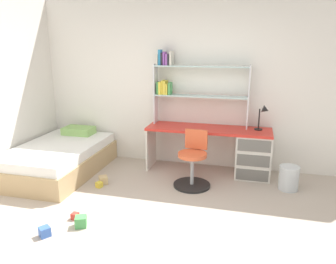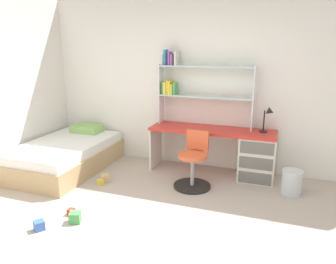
{
  "view_description": "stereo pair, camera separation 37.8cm",
  "coord_description": "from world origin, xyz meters",
  "px_view_note": "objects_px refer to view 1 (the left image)",
  "views": [
    {
      "loc": [
        0.86,
        -2.75,
        1.94
      ],
      "look_at": [
        -0.21,
        1.32,
        0.8
      ],
      "focal_mm": 34.79,
      "sensor_mm": 36.0,
      "label": 1
    },
    {
      "loc": [
        1.22,
        -2.64,
        1.94
      ],
      "look_at": [
        -0.21,
        1.32,
        0.8
      ],
      "focal_mm": 34.79,
      "sensor_mm": 36.0,
      "label": 2
    }
  ],
  "objects_px": {
    "toy_block_yellow_0": "(99,185)",
    "toy_block_green_3": "(81,222)",
    "waste_bin": "(289,178)",
    "bed_platform": "(59,159)",
    "toy_block_natural_4": "(103,180)",
    "desk": "(240,150)",
    "toy_block_red_2": "(75,216)",
    "toy_block_blue_1": "(45,232)",
    "swivel_chair": "(193,165)",
    "bookshelf_hutch": "(187,82)",
    "desk_lamp": "(264,114)"
  },
  "relations": [
    {
      "from": "desk_lamp",
      "to": "toy_block_green_3",
      "type": "bearing_deg",
      "value": -133.73
    },
    {
      "from": "waste_bin",
      "to": "toy_block_natural_4",
      "type": "height_order",
      "value": "waste_bin"
    },
    {
      "from": "desk",
      "to": "bed_platform",
      "type": "distance_m",
      "value": 2.78
    },
    {
      "from": "waste_bin",
      "to": "toy_block_yellow_0",
      "type": "height_order",
      "value": "waste_bin"
    },
    {
      "from": "bed_platform",
      "to": "toy_block_yellow_0",
      "type": "height_order",
      "value": "bed_platform"
    },
    {
      "from": "toy_block_blue_1",
      "to": "swivel_chair",
      "type": "bearing_deg",
      "value": 52.6
    },
    {
      "from": "toy_block_natural_4",
      "to": "toy_block_blue_1",
      "type": "bearing_deg",
      "value": -90.56
    },
    {
      "from": "toy_block_red_2",
      "to": "toy_block_green_3",
      "type": "relative_size",
      "value": 0.62
    },
    {
      "from": "bed_platform",
      "to": "toy_block_green_3",
      "type": "bearing_deg",
      "value": -50.26
    },
    {
      "from": "bed_platform",
      "to": "toy_block_green_3",
      "type": "height_order",
      "value": "bed_platform"
    },
    {
      "from": "toy_block_red_2",
      "to": "toy_block_green_3",
      "type": "height_order",
      "value": "toy_block_green_3"
    },
    {
      "from": "desk",
      "to": "toy_block_blue_1",
      "type": "bearing_deg",
      "value": -130.35
    },
    {
      "from": "bed_platform",
      "to": "toy_block_red_2",
      "type": "xyz_separation_m",
      "value": [
        0.96,
        -1.2,
        -0.19
      ]
    },
    {
      "from": "desk_lamp",
      "to": "swivel_chair",
      "type": "height_order",
      "value": "desk_lamp"
    },
    {
      "from": "toy_block_blue_1",
      "to": "waste_bin",
      "type": "bearing_deg",
      "value": 35.82
    },
    {
      "from": "toy_block_natural_4",
      "to": "bookshelf_hutch",
      "type": "bearing_deg",
      "value": 45.05
    },
    {
      "from": "desk_lamp",
      "to": "toy_block_blue_1",
      "type": "bearing_deg",
      "value": -133.99
    },
    {
      "from": "swivel_chair",
      "to": "waste_bin",
      "type": "xyz_separation_m",
      "value": [
        1.3,
        0.2,
        -0.14
      ]
    },
    {
      "from": "bookshelf_hutch",
      "to": "bed_platform",
      "type": "xyz_separation_m",
      "value": [
        -1.84,
        -0.77,
        -1.15
      ]
    },
    {
      "from": "desk",
      "to": "swivel_chair",
      "type": "height_order",
      "value": "swivel_chair"
    },
    {
      "from": "swivel_chair",
      "to": "bookshelf_hutch",
      "type": "bearing_deg",
      "value": 109.02
    },
    {
      "from": "waste_bin",
      "to": "toy_block_green_3",
      "type": "xyz_separation_m",
      "value": [
        -2.28,
        -1.58,
        -0.11
      ]
    },
    {
      "from": "bookshelf_hutch",
      "to": "desk_lamp",
      "type": "distance_m",
      "value": 1.24
    },
    {
      "from": "desk_lamp",
      "to": "bed_platform",
      "type": "distance_m",
      "value": 3.16
    },
    {
      "from": "bed_platform",
      "to": "toy_block_natural_4",
      "type": "height_order",
      "value": "bed_platform"
    },
    {
      "from": "waste_bin",
      "to": "bed_platform",
      "type": "bearing_deg",
      "value": -175.75
    },
    {
      "from": "bookshelf_hutch",
      "to": "toy_block_green_3",
      "type": "bearing_deg",
      "value": -109.38
    },
    {
      "from": "bed_platform",
      "to": "waste_bin",
      "type": "distance_m",
      "value": 3.39
    },
    {
      "from": "toy_block_yellow_0",
      "to": "toy_block_blue_1",
      "type": "bearing_deg",
      "value": -90.34
    },
    {
      "from": "toy_block_blue_1",
      "to": "toy_block_red_2",
      "type": "xyz_separation_m",
      "value": [
        0.12,
        0.39,
        -0.01
      ]
    },
    {
      "from": "bed_platform",
      "to": "toy_block_blue_1",
      "type": "xyz_separation_m",
      "value": [
        0.83,
        -1.59,
        -0.17
      ]
    },
    {
      "from": "desk",
      "to": "toy_block_yellow_0",
      "type": "height_order",
      "value": "desk"
    },
    {
      "from": "desk",
      "to": "desk_lamp",
      "type": "bearing_deg",
      "value": 8.72
    },
    {
      "from": "toy_block_yellow_0",
      "to": "toy_block_green_3",
      "type": "height_order",
      "value": "toy_block_green_3"
    },
    {
      "from": "toy_block_green_3",
      "to": "toy_block_natural_4",
      "type": "bearing_deg",
      "value": 103.22
    },
    {
      "from": "swivel_chair",
      "to": "desk",
      "type": "bearing_deg",
      "value": 42.36
    },
    {
      "from": "swivel_chair",
      "to": "toy_block_natural_4",
      "type": "distance_m",
      "value": 1.3
    },
    {
      "from": "toy_block_yellow_0",
      "to": "bookshelf_hutch",
      "type": "bearing_deg",
      "value": 48.2
    },
    {
      "from": "desk_lamp",
      "to": "toy_block_green_3",
      "type": "distance_m",
      "value": 2.9
    },
    {
      "from": "desk_lamp",
      "to": "desk",
      "type": "bearing_deg",
      "value": -171.28
    },
    {
      "from": "desk",
      "to": "bookshelf_hutch",
      "type": "xyz_separation_m",
      "value": [
        -0.87,
        0.15,
        0.98
      ]
    },
    {
      "from": "toy_block_green_3",
      "to": "toy_block_red_2",
      "type": "bearing_deg",
      "value": 139.31
    },
    {
      "from": "bed_platform",
      "to": "toy_block_natural_4",
      "type": "bearing_deg",
      "value": -15.16
    },
    {
      "from": "swivel_chair",
      "to": "toy_block_blue_1",
      "type": "bearing_deg",
      "value": -127.4
    },
    {
      "from": "swivel_chair",
      "to": "toy_block_red_2",
      "type": "xyz_separation_m",
      "value": [
        -1.13,
        -1.25,
        -0.27
      ]
    },
    {
      "from": "bookshelf_hutch",
      "to": "toy_block_natural_4",
      "type": "height_order",
      "value": "bookshelf_hutch"
    },
    {
      "from": "toy_block_blue_1",
      "to": "bookshelf_hutch",
      "type": "bearing_deg",
      "value": 66.86
    },
    {
      "from": "bookshelf_hutch",
      "to": "desk",
      "type": "bearing_deg",
      "value": -9.9
    },
    {
      "from": "desk",
      "to": "desk_lamp",
      "type": "xyz_separation_m",
      "value": [
        0.3,
        0.05,
        0.56
      ]
    },
    {
      "from": "desk",
      "to": "waste_bin",
      "type": "relative_size",
      "value": 5.64
    }
  ]
}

